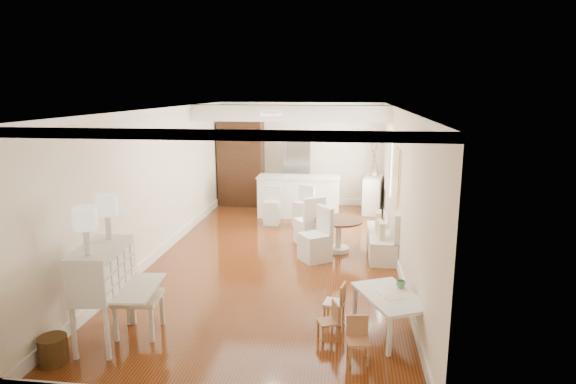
% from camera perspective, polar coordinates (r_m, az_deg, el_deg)
% --- Properties ---
extents(room, '(9.00, 9.04, 2.82)m').
position_cam_1_polar(room, '(9.07, -0.91, 4.73)').
color(room, brown).
rests_on(room, ground).
extents(secretary_bureau, '(1.08, 1.10, 1.26)m').
position_cam_1_polar(secretary_bureau, '(6.57, -21.02, -11.24)').
color(secretary_bureau, silver).
rests_on(secretary_bureau, ground).
extents(gustavian_armchair, '(0.64, 0.64, 1.02)m').
position_cam_1_polar(gustavian_armchair, '(6.67, -17.32, -11.74)').
color(gustavian_armchair, beige).
rests_on(gustavian_armchair, ground).
extents(wicker_basket, '(0.35, 0.35, 0.33)m').
position_cam_1_polar(wicker_basket, '(6.51, -26.07, -16.46)').
color(wicker_basket, '#4B3117').
rests_on(wicker_basket, ground).
extents(kids_table, '(1.03, 1.25, 0.54)m').
position_cam_1_polar(kids_table, '(6.60, 11.95, -13.98)').
color(kids_table, silver).
rests_on(kids_table, ground).
extents(kids_chair_a, '(0.32, 0.32, 0.50)m').
position_cam_1_polar(kids_chair_a, '(6.36, 4.74, -15.01)').
color(kids_chair_a, '#9F7048').
rests_on(kids_chair_a, ground).
extents(kids_chair_b, '(0.32, 0.32, 0.57)m').
position_cam_1_polar(kids_chair_b, '(6.79, 5.51, -12.85)').
color(kids_chair_b, '#AF844F').
rests_on(kids_chair_b, ground).
extents(kids_chair_c, '(0.29, 0.29, 0.54)m').
position_cam_1_polar(kids_chair_c, '(5.93, 8.32, -17.00)').
color(kids_chair_c, tan).
rests_on(kids_chair_c, ground).
extents(banquette, '(0.52, 1.60, 0.98)m').
position_cam_1_polar(banquette, '(9.49, 11.06, -4.38)').
color(banquette, silver).
rests_on(banquette, ground).
extents(dining_table, '(1.17, 1.17, 0.65)m').
position_cam_1_polar(dining_table, '(9.55, 6.01, -5.14)').
color(dining_table, '#4D2818').
rests_on(dining_table, ground).
extents(slip_chair_near, '(0.68, 0.68, 1.01)m').
position_cam_1_polar(slip_chair_near, '(8.98, 3.22, -5.02)').
color(slip_chair_near, white).
rests_on(slip_chair_near, ground).
extents(slip_chair_far, '(0.68, 0.69, 1.02)m').
position_cam_1_polar(slip_chair_far, '(9.93, 2.54, -3.30)').
color(slip_chair_far, white).
rests_on(slip_chair_far, ground).
extents(breakfast_counter, '(2.05, 0.65, 1.03)m').
position_cam_1_polar(breakfast_counter, '(12.04, 1.27, -0.53)').
color(breakfast_counter, white).
rests_on(breakfast_counter, ground).
extents(bar_stool_left, '(0.36, 0.36, 0.90)m').
position_cam_1_polar(bar_stool_left, '(11.35, -1.95, -1.64)').
color(bar_stool_left, white).
rests_on(bar_stool_left, ground).
extents(bar_stool_right, '(0.50, 0.50, 0.95)m').
position_cam_1_polar(bar_stool_right, '(11.17, 1.83, -1.74)').
color(bar_stool_right, white).
rests_on(bar_stool_right, ground).
extents(pantry_cabinet, '(1.20, 0.60, 2.30)m').
position_cam_1_polar(pantry_cabinet, '(13.24, -5.58, 3.37)').
color(pantry_cabinet, '#381E11').
rests_on(pantry_cabinet, ground).
extents(fridge, '(0.75, 0.65, 1.80)m').
position_cam_1_polar(fridge, '(12.97, 2.64, 2.11)').
color(fridge, silver).
rests_on(fridge, ground).
extents(sideboard, '(0.57, 1.03, 0.94)m').
position_cam_1_polar(sideboard, '(12.68, 10.02, -0.28)').
color(sideboard, silver).
rests_on(sideboard, ground).
extents(pencil_cup, '(0.15, 0.15, 0.10)m').
position_cam_1_polar(pencil_cup, '(6.72, 13.22, -10.57)').
color(pencil_cup, '#5FA463').
rests_on(pencil_cup, kids_table).
extents(branch_vase, '(0.18, 0.18, 0.17)m').
position_cam_1_polar(branch_vase, '(12.53, 10.21, 2.15)').
color(branch_vase, white).
rests_on(branch_vase, sideboard).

